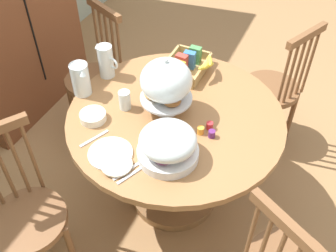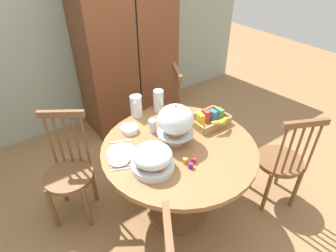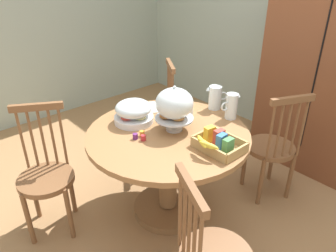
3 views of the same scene
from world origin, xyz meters
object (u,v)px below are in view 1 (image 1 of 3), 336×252
drinking_glass (125,100)px  fruit_platter_covered (168,144)px  dining_table (175,142)px  windsor_chair_by_cabinet (96,79)px  windsor_chair_facing_door (26,217)px  milk_pitcher (81,80)px  china_plate_large (110,153)px  china_plate_small (117,165)px  orange_juice_pitcher (106,62)px  pastry_stand_with_dome (166,82)px  windsor_chair_near_window (273,90)px  cereal_basket (188,65)px  cereal_bowl (93,116)px

drinking_glass → fruit_platter_covered: bearing=-122.4°
dining_table → windsor_chair_by_cabinet: bearing=63.4°
windsor_chair_by_cabinet → windsor_chair_facing_door: bearing=-165.6°
milk_pitcher → china_plate_large: (-0.35, -0.39, -0.08)m
fruit_platter_covered → china_plate_small: size_ratio=2.00×
orange_juice_pitcher → milk_pitcher: bearing=167.7°
windsor_chair_facing_door → pastry_stand_with_dome: (0.74, -0.45, 0.49)m
pastry_stand_with_dome → milk_pitcher: (-0.05, 0.50, -0.11)m
windsor_chair_near_window → windsor_chair_by_cabinet: 1.26m
windsor_chair_near_window → dining_table: bearing=153.4°
windsor_chair_near_window → drinking_glass: 1.15m
orange_juice_pitcher → cereal_basket: bearing=-61.1°
windsor_chair_by_cabinet → cereal_basket: (-0.01, -0.71, 0.33)m
dining_table → drinking_glass: drinking_glass is taller
dining_table → pastry_stand_with_dome: bearing=87.3°
dining_table → orange_juice_pitcher: size_ratio=5.85×
cereal_basket → china_plate_small: 0.85m
china_plate_small → orange_juice_pitcher: bearing=34.1°
fruit_platter_covered → china_plate_large: size_ratio=1.36×
china_plate_large → milk_pitcher: bearing=48.0°
dining_table → windsor_chair_by_cabinet: (0.40, 0.80, -0.07)m
milk_pitcher → windsor_chair_facing_door: bearing=-175.5°
fruit_platter_covered → cereal_bowl: (0.07, 0.47, -0.06)m
dining_table → windsor_chair_near_window: (0.80, -0.40, -0.07)m
china_plate_large → cereal_bowl: cereal_bowl is taller
cereal_bowl → milk_pitcher: bearing=46.2°
windsor_chair_by_cabinet → fruit_platter_covered: 1.19m
cereal_bowl → china_plate_small: bearing=-130.1°
milk_pitcher → cereal_basket: (0.44, -0.47, -0.04)m
cereal_bowl → pastry_stand_with_dome: bearing=-55.8°
china_plate_large → drinking_glass: drinking_glass is taller
dining_table → china_plate_large: bearing=156.2°
fruit_platter_covered → china_plate_small: (-0.16, 0.19, -0.07)m
pastry_stand_with_dome → drinking_glass: size_ratio=3.13×
windsor_chair_by_cabinet → orange_juice_pitcher: size_ratio=4.80×
china_plate_large → windsor_chair_facing_door: bearing=135.6°
windsor_chair_near_window → orange_juice_pitcher: windsor_chair_near_window is taller
milk_pitcher → china_plate_large: bearing=-132.0°
windsor_chair_facing_door → milk_pitcher: 0.79m
windsor_chair_by_cabinet → orange_juice_pitcher: windsor_chair_by_cabinet is taller
fruit_platter_covered → orange_juice_pitcher: size_ratio=1.48×
fruit_platter_covered → milk_pitcher: 0.69m
windsor_chair_near_window → windsor_chair_by_cabinet: (-0.40, 1.20, 0.00)m
windsor_chair_by_cabinet → milk_pitcher: windsor_chair_by_cabinet is taller
china_plate_small → cereal_bowl: (0.23, 0.28, 0.01)m
windsor_chair_near_window → cereal_basket: bearing=129.9°
windsor_chair_facing_door → cereal_bowl: windsor_chair_facing_door is taller
fruit_platter_covered → orange_juice_pitcher: 0.75m
windsor_chair_near_window → cereal_basket: size_ratio=3.09×
orange_juice_pitcher → china_plate_large: 0.65m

